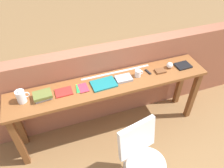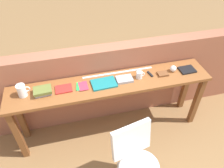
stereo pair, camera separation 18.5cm
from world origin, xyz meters
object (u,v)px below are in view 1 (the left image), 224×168
Objects in this scene: leather_journal_brown at (160,71)px; book_repair_rightmost at (183,66)px; book_stack_leftmost at (43,96)px; pitcher_white at (21,96)px; multitool_folded at (148,72)px; mug at (138,73)px; magazine_cycling at (64,92)px; chair_white_moulded at (143,156)px; book_open_centre at (104,84)px; sports_ball_small at (170,65)px; pamphlet_pile_colourful at (82,88)px.

leather_journal_brown is 0.65× the size of book_repair_rightmost.
pitcher_white is at bearing 174.45° from book_stack_leftmost.
book_stack_leftmost is at bearing 178.03° from book_repair_rightmost.
leather_journal_brown reaches higher than multitool_folded.
mug is (1.38, -0.02, -0.03)m from pitcher_white.
magazine_cycling is (0.23, 0.01, -0.03)m from book_stack_leftmost.
book_repair_rightmost is at bearing -0.64° from mug.
book_stack_leftmost is 0.24m from magazine_cycling.
book_repair_rightmost is at bearing -1.64° from magazine_cycling.
chair_white_moulded is at bearing -38.48° from pitcher_white.
book_repair_rightmost is (0.50, -0.03, 0.00)m from multitool_folded.
chair_white_moulded is at bearing -82.18° from book_open_centre.
book_open_centre is at bearing -1.72° from pitcher_white.
mug is 0.65m from book_repair_rightmost.
book_open_centre is 0.76m from leather_journal_brown.
sports_ball_small reaches higher than book_stack_leftmost.
mug reaches higher than magazine_cycling.
book_repair_rightmost reaches higher than multitool_folded.
sports_ball_small is at bearing 169.37° from book_repair_rightmost.
leather_journal_brown is at bearing 53.89° from chair_white_moulded.
pamphlet_pile_colourful is 1.37m from book_repair_rightmost.
pamphlet_pile_colourful is 0.72m from mug.
book_stack_leftmost reaches higher than magazine_cycling.
pitcher_white reaches higher than mug.
leather_journal_brown is (0.31, -0.01, -0.03)m from mug.
chair_white_moulded is 4.57× the size of magazine_cycling.
book_repair_rightmost is at bearing -0.69° from pamphlet_pile_colourful.
book_open_centre reaches higher than multitool_folded.
sports_ball_small is at bearing -0.53° from magazine_cycling.
pitcher_white is 2.24× the size of sports_ball_small.
mug is 0.31m from leather_journal_brown.
book_stack_leftmost is at bearing 135.86° from chair_white_moulded.
multitool_folded is (0.15, 0.03, -0.04)m from mug.
book_open_centre reaches higher than magazine_cycling.
mug is 0.85× the size of leather_journal_brown.
book_repair_rightmost is at bearing -0.66° from pitcher_white.
mug is (0.93, -0.01, 0.04)m from magazine_cycling.
multitool_folded reaches higher than pamphlet_pile_colourful.
multitool_folded is 0.55× the size of book_repair_rightmost.
book_stack_leftmost is 1.17m from mug.
pitcher_white is 1.38m from mug.
book_repair_rightmost is (1.11, 0.00, -0.00)m from book_open_centre.
book_repair_rightmost reaches higher than pamphlet_pile_colourful.
pitcher_white reaches higher than multitool_folded.
book_open_centre is 2.27× the size of leather_journal_brown.
pitcher_white is 0.62× the size of book_open_centre.
pamphlet_pile_colourful is 1.18m from sports_ball_small.
pitcher_white is 0.87× the size of book_stack_leftmost.
multitool_folded is at bearing 62.52° from chair_white_moulded.
magazine_cycling is at bearing 126.50° from chair_white_moulded.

